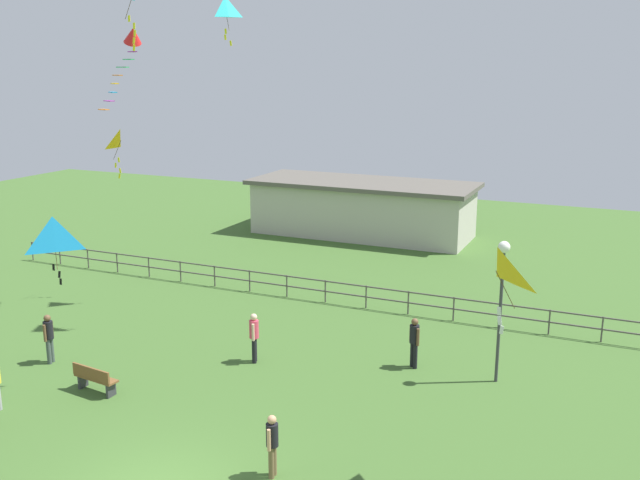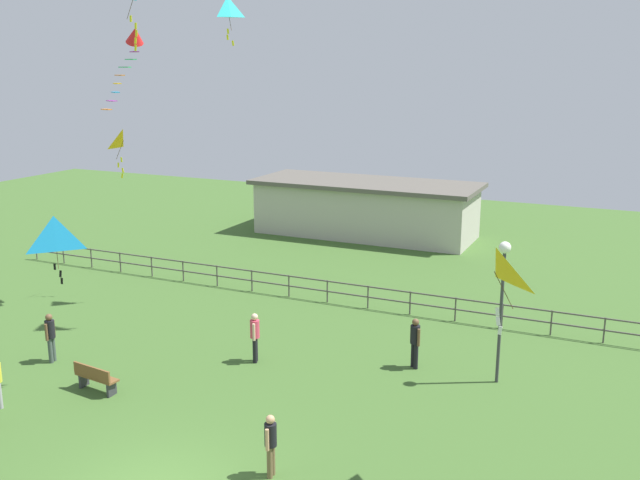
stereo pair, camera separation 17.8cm
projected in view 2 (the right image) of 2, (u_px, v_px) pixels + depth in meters
The scene contains 13 objects.
lamppost at pixel (503, 281), 21.22m from camera, with size 0.36×0.36×4.47m.
park_bench at pixel (95, 377), 21.23m from camera, with size 1.54×0.59×0.85m.
person_1 at pixel (415, 340), 22.80m from camera, with size 0.41×0.36×1.68m.
person_2 at pixel (50, 334), 23.28m from camera, with size 0.31×0.49×1.67m.
person_4 at pixel (255, 334), 23.28m from camera, with size 0.31×0.48×1.68m.
person_5 at pixel (271, 441), 16.73m from camera, with size 0.29×0.48×1.59m.
kite_1 at pixel (55, 235), 20.73m from camera, with size 1.01×1.08×2.02m.
kite_2 at pixel (228, 11), 27.18m from camera, with size 0.91×0.92×1.78m.
kite_3 at pixel (495, 274), 15.14m from camera, with size 1.11×1.08×1.94m.
kite_5 at pixel (123, 142), 28.69m from camera, with size 0.67×0.72×1.97m.
streamer_kite at pixel (133, 41), 24.43m from camera, with size 4.00×2.70×3.08m.
waterfront_railing at pixel (364, 293), 28.61m from camera, with size 36.04×0.06×0.95m.
pavilion_building at pixel (366, 208), 40.84m from camera, with size 12.83×5.03×3.12m.
Camera 2 is at (9.50, -11.53, 9.49)m, focal length 39.97 mm.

